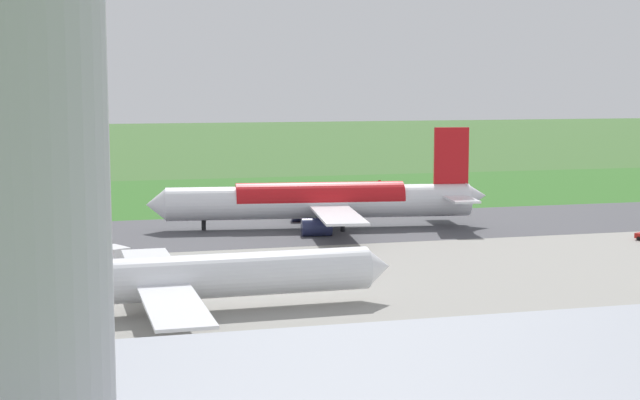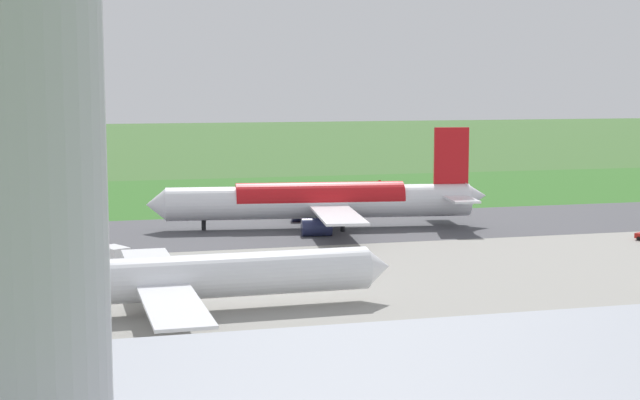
{
  "view_description": "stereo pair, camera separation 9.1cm",
  "coord_description": "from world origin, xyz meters",
  "views": [
    {
      "loc": [
        37.07,
        142.79,
        22.82
      ],
      "look_at": [
        -0.44,
        0.0,
        4.5
      ],
      "focal_mm": 53.12,
      "sensor_mm": 36.0,
      "label": 1
    },
    {
      "loc": [
        36.98,
        142.81,
        22.82
      ],
      "look_at": [
        -0.44,
        0.0,
        4.5
      ],
      "focal_mm": 53.12,
      "sensor_mm": 36.0,
      "label": 2
    }
  ],
  "objects": [
    {
      "name": "apron_concrete",
      "position": [
        0.0,
        46.91,
        0.03
      ],
      "size": [
        440.0,
        110.0,
        0.05
      ],
      "primitive_type": "cube",
      "color": "gray",
      "rests_on": "ground"
    },
    {
      "name": "ground_plane",
      "position": [
        0.0,
        0.0,
        0.0
      ],
      "size": [
        800.0,
        800.0,
        0.0
      ],
      "primitive_type": "plane",
      "color": "#3D662D"
    },
    {
      "name": "airliner_main",
      "position": [
        -0.82,
        0.05,
        4.35
      ],
      "size": [
        54.11,
        44.41,
        15.88
      ],
      "color": "white",
      "rests_on": "ground"
    },
    {
      "name": "service_truck_fuel",
      "position": [
        32.71,
        23.94,
        1.4
      ],
      "size": [
        4.72,
        6.17,
        2.65
      ],
      "color": "silver",
      "rests_on": "ground"
    },
    {
      "name": "no_stopping_sign",
      "position": [
        -23.71,
        -40.52,
        1.76
      ],
      "size": [
        0.6,
        0.1,
        3.0
      ],
      "color": "slate",
      "rests_on": "ground"
    },
    {
      "name": "runway_asphalt",
      "position": [
        0.0,
        0.0,
        0.03
      ],
      "size": [
        600.0,
        31.82,
        0.06
      ],
      "primitive_type": "cube",
      "color": "#47474C",
      "rests_on": "ground"
    },
    {
      "name": "grass_verge_foreground",
      "position": [
        0.0,
        -41.42,
        0.02
      ],
      "size": [
        600.0,
        80.0,
        0.04
      ],
      "primitive_type": "cube",
      "color": "#346B27",
      "rests_on": "ground"
    },
    {
      "name": "traffic_cone_orange",
      "position": [
        -18.36,
        -45.25,
        0.28
      ],
      "size": [
        0.4,
        0.4,
        0.55
      ],
      "primitive_type": "cone",
      "color": "orange",
      "rests_on": "ground"
    },
    {
      "name": "airliner_parked_mid",
      "position": [
        28.38,
        50.13,
        3.69
      ],
      "size": [
        46.17,
        37.69,
        13.5
      ],
      "color": "white",
      "rests_on": "ground"
    }
  ]
}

